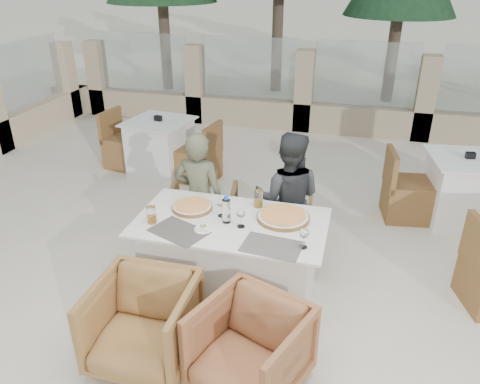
% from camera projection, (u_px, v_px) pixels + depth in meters
% --- Properties ---
extents(ground, '(80.00, 80.00, 0.00)m').
position_uv_depth(ground, '(227.00, 293.00, 4.28)').
color(ground, silver).
rests_on(ground, ground).
extents(sand_patch, '(30.00, 16.00, 0.01)m').
position_uv_depth(sand_patch, '(339.00, 48.00, 16.41)').
color(sand_patch, beige).
rests_on(sand_patch, ground).
extents(perimeter_wall_far, '(10.00, 0.34, 1.60)m').
position_uv_depth(perimeter_wall_far, '(304.00, 85.00, 8.08)').
color(perimeter_wall_far, tan).
rests_on(perimeter_wall_far, ground).
extents(dining_table, '(1.60, 0.90, 0.77)m').
position_uv_depth(dining_table, '(231.00, 259.00, 4.08)').
color(dining_table, silver).
rests_on(dining_table, ground).
extents(placemat_near_left, '(0.53, 0.45, 0.00)m').
position_uv_depth(placemat_near_left, '(179.00, 231.00, 3.76)').
color(placemat_near_left, '#504C45').
rests_on(placemat_near_left, dining_table).
extents(placemat_near_right, '(0.48, 0.34, 0.00)m').
position_uv_depth(placemat_near_right, '(272.00, 246.00, 3.56)').
color(placemat_near_right, '#605B52').
rests_on(placemat_near_right, dining_table).
extents(pizza_left, '(0.37, 0.37, 0.05)m').
position_uv_depth(pizza_left, '(192.00, 207.00, 4.10)').
color(pizza_left, '#D85C1D').
rests_on(pizza_left, dining_table).
extents(pizza_right, '(0.58, 0.58, 0.06)m').
position_uv_depth(pizza_right, '(283.00, 216.00, 3.94)').
color(pizza_right, orange).
rests_on(pizza_right, dining_table).
extents(water_bottle, '(0.08, 0.08, 0.25)m').
position_uv_depth(water_bottle, '(226.00, 209.00, 3.85)').
color(water_bottle, '#A4BFD8').
rests_on(water_bottle, dining_table).
extents(wine_glass_centre, '(0.08, 0.08, 0.18)m').
position_uv_depth(wine_glass_centre, '(221.00, 206.00, 3.95)').
color(wine_glass_centre, white).
rests_on(wine_glass_centre, dining_table).
extents(wine_glass_near, '(0.09, 0.09, 0.18)m').
position_uv_depth(wine_glass_near, '(241.00, 217.00, 3.79)').
color(wine_glass_near, silver).
rests_on(wine_glass_near, dining_table).
extents(wine_glass_corner, '(0.08, 0.08, 0.18)m').
position_uv_depth(wine_glass_corner, '(304.00, 237.00, 3.51)').
color(wine_glass_corner, silver).
rests_on(wine_glass_corner, dining_table).
extents(beer_glass_left, '(0.08, 0.08, 0.15)m').
position_uv_depth(beer_glass_left, '(152.00, 215.00, 3.86)').
color(beer_glass_left, orange).
rests_on(beer_glass_left, dining_table).
extents(beer_glass_right, '(0.08, 0.08, 0.15)m').
position_uv_depth(beer_glass_right, '(258.00, 199.00, 4.12)').
color(beer_glass_right, gold).
rests_on(beer_glass_right, dining_table).
extents(olive_dish, '(0.13, 0.13, 0.04)m').
position_uv_depth(olive_dish, '(203.00, 228.00, 3.78)').
color(olive_dish, white).
rests_on(olive_dish, dining_table).
extents(armchair_far_left, '(0.80, 0.82, 0.65)m').
position_uv_depth(armchair_far_left, '(202.00, 218.00, 4.86)').
color(armchair_far_left, brown).
rests_on(armchair_far_left, ground).
extents(armchair_far_right, '(0.62, 0.63, 0.54)m').
position_uv_depth(armchair_far_right, '(282.00, 225.00, 4.84)').
color(armchair_far_right, olive).
rests_on(armchair_far_right, ground).
extents(armchair_near_left, '(0.73, 0.75, 0.67)m').
position_uv_depth(armchair_near_left, '(143.00, 323.00, 3.43)').
color(armchair_near_left, olive).
rests_on(armchair_near_left, ground).
extents(armchair_near_right, '(0.91, 0.92, 0.65)m').
position_uv_depth(armchair_near_right, '(250.00, 349.00, 3.22)').
color(armchair_near_right, '#9A5F38').
rests_on(armchair_near_right, ground).
extents(diner_left, '(0.50, 0.34, 1.34)m').
position_uv_depth(diner_left, '(199.00, 198.00, 4.51)').
color(diner_left, '#555940').
rests_on(diner_left, ground).
extents(diner_right, '(0.67, 0.53, 1.35)m').
position_uv_depth(diner_right, '(288.00, 199.00, 4.49)').
color(diner_right, '#343638').
rests_on(diner_right, ground).
extents(bg_table_a, '(1.75, 1.06, 0.77)m').
position_uv_depth(bg_table_a, '(160.00, 147.00, 6.56)').
color(bg_table_a, silver).
rests_on(bg_table_a, ground).
extents(bg_table_b, '(1.74, 1.06, 0.77)m').
position_uv_depth(bg_table_b, '(462.00, 190.00, 5.34)').
color(bg_table_b, white).
rests_on(bg_table_b, ground).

